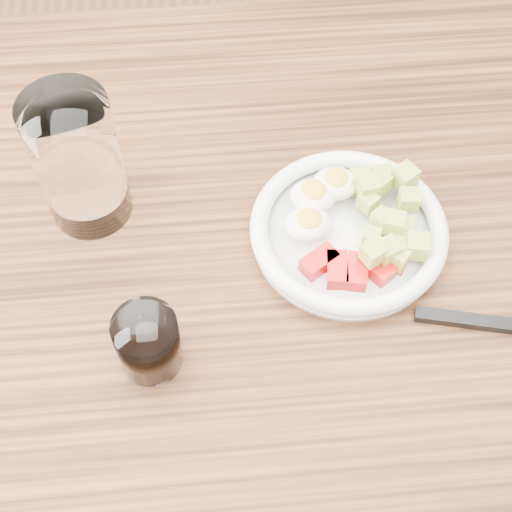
{
  "coord_description": "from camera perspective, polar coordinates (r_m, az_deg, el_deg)",
  "views": [
    {
      "loc": [
        -0.04,
        -0.38,
        1.41
      ],
      "look_at": [
        -0.01,
        0.01,
        0.8
      ],
      "focal_mm": 50.0,
      "sensor_mm": 36.0,
      "label": 1
    }
  ],
  "objects": [
    {
      "name": "bowl",
      "position": [
        0.76,
        7.45,
        2.27
      ],
      "size": [
        0.21,
        0.21,
        0.05
      ],
      "color": "white",
      "rests_on": "dining_table"
    },
    {
      "name": "ground",
      "position": [
        1.46,
        0.45,
        -17.55
      ],
      "size": [
        4.0,
        4.0,
        0.0
      ],
      "primitive_type": "plane",
      "color": "brown",
      "rests_on": "ground"
    },
    {
      "name": "fork",
      "position": [
        0.75,
        18.6,
        -5.18
      ],
      "size": [
        0.21,
        0.07,
        0.01
      ],
      "color": "black",
      "rests_on": "dining_table"
    },
    {
      "name": "water_glass",
      "position": [
        0.76,
        -14.03,
        7.36
      ],
      "size": [
        0.09,
        0.09,
        0.16
      ],
      "primitive_type": "cylinder",
      "color": "white",
      "rests_on": "dining_table"
    },
    {
      "name": "dining_table",
      "position": [
        0.83,
        0.75,
        -5.39
      ],
      "size": [
        1.5,
        0.9,
        0.77
      ],
      "color": "brown",
      "rests_on": "ground"
    },
    {
      "name": "coffee_glass",
      "position": [
        0.68,
        -8.62,
        -6.87
      ],
      "size": [
        0.06,
        0.06,
        0.07
      ],
      "color": "white",
      "rests_on": "dining_table"
    }
  ]
}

